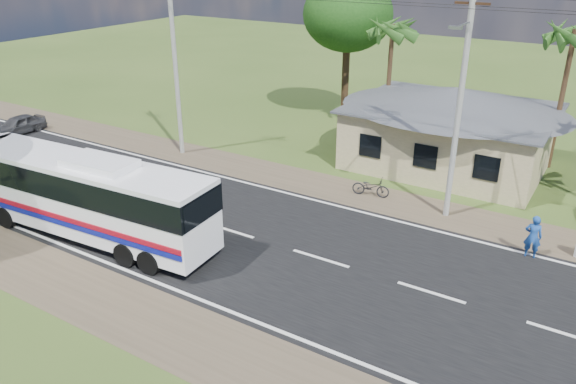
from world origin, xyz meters
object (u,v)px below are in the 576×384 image
at_px(coach_bus, 86,191).
at_px(small_car, 18,125).
at_px(motorcycle, 371,187).
at_px(person, 533,237).

relative_size(coach_bus, small_car, 3.40).
bearing_deg(coach_bus, motorcycle, 46.79).
xyz_separation_m(coach_bus, person, (16.17, 8.02, -1.20)).
xyz_separation_m(person, small_car, (-31.56, -0.91, -0.31)).
bearing_deg(motorcycle, coach_bus, 129.69).
xyz_separation_m(coach_bus, small_car, (-15.39, 7.11, -1.50)).
xyz_separation_m(motorcycle, small_car, (-23.72, -2.99, 0.11)).
bearing_deg(coach_bus, small_car, 151.50).
bearing_deg(coach_bus, person, 22.67).
bearing_deg(small_car, coach_bus, -23.82).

